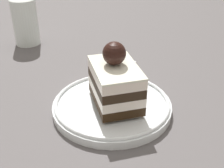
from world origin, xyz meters
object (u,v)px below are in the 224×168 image
Objects in this scene: drink_glass_near at (26,25)px; cake_slice at (115,82)px; fork at (118,75)px; dessert_plate at (112,105)px.

cake_slice is at bearing 37.20° from drink_glass_near.
drink_glass_near is (-0.28, -0.21, -0.01)m from cake_slice.
drink_glass_near reaches higher than fork.
drink_glass_near is (-0.27, -0.21, 0.04)m from dessert_plate.
cake_slice reaches higher than drink_glass_near.
cake_slice is at bearing 62.20° from dessert_plate.
cake_slice is 0.35m from drink_glass_near.
dessert_plate is 0.04m from cake_slice.
drink_glass_near is at bearing -132.05° from fork.
dessert_plate is at bearing -6.85° from fork.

